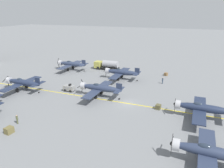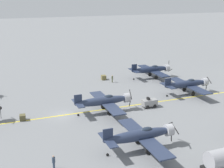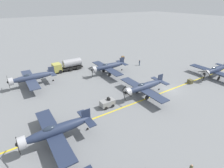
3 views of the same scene
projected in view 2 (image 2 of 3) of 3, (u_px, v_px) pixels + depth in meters
name	position (u px, v px, depth m)	size (l,w,h in m)	color
ground_plane	(65.00, 115.00, 51.14)	(400.00, 400.00, 0.00)	slate
taxiway_stripe	(65.00, 115.00, 51.14)	(0.30, 160.00, 0.01)	yellow
airplane_mid_center	(104.00, 101.00, 51.72)	(12.00, 9.98, 3.65)	#2C364F
airplane_far_center	(188.00, 84.00, 61.08)	(12.00, 9.98, 3.65)	#232D47
airplane_far_left	(152.00, 70.00, 72.41)	(12.00, 9.98, 3.80)	#1E2942
airplane_mid_right	(141.00, 135.00, 39.42)	(12.00, 9.98, 3.65)	#28334C
tow_tractor	(149.00, 103.00, 54.47)	(1.57, 2.60, 1.79)	gray
ground_crew_walking	(54.00, 162.00, 35.39)	(0.37, 0.37, 1.69)	#334256
ground_crew_inspecting	(112.00, 78.00, 69.18)	(0.36, 0.36, 1.64)	#515638
supply_crate_mid_lane	(23.00, 117.00, 48.95)	(1.08, 0.90, 0.90)	brown
supply_crate_outboard	(104.00, 77.00, 71.41)	(1.22, 1.02, 1.02)	brown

